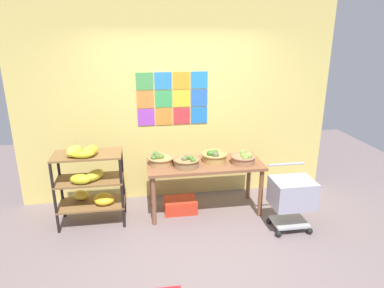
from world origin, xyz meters
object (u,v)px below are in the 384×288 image
object	(u,v)px
fruit_basket_left	(187,162)
fruit_basket_back_left	(244,158)
produce_crate_under_table	(180,205)
fruit_basket_back_right	(214,156)
shopping_cart	(292,195)
display_table	(205,169)
banana_shelf_unit	(90,179)
fruit_basket_centre	(160,159)

from	to	relation	value
fruit_basket_left	fruit_basket_back_left	bearing A→B (deg)	-0.63
fruit_basket_left	produce_crate_under_table	world-z (taller)	fruit_basket_left
produce_crate_under_table	fruit_basket_left	bearing A→B (deg)	-54.56
fruit_basket_back_right	shopping_cart	bearing A→B (deg)	-38.58
shopping_cart	display_table	bearing A→B (deg)	134.96
fruit_basket_left	fruit_basket_back_left	distance (m)	0.78
display_table	produce_crate_under_table	distance (m)	0.64
produce_crate_under_table	shopping_cart	bearing A→B (deg)	-26.69
banana_shelf_unit	display_table	xyz separation A→B (m)	(1.52, 0.09, -0.01)
fruit_basket_left	fruit_basket_centre	bearing A→B (deg)	157.06
shopping_cart	fruit_basket_left	bearing A→B (deg)	143.94
fruit_basket_centre	shopping_cart	distance (m)	1.77
fruit_basket_left	produce_crate_under_table	distance (m)	0.71
banana_shelf_unit	fruit_basket_back_right	xyz separation A→B (m)	(1.66, 0.13, 0.16)
display_table	fruit_basket_centre	bearing A→B (deg)	174.36
banana_shelf_unit	fruit_basket_left	bearing A→B (deg)	0.52
fruit_basket_centre	fruit_basket_left	world-z (taller)	same
fruit_basket_left	shopping_cart	world-z (taller)	fruit_basket_left
fruit_basket_back_left	banana_shelf_unit	bearing A→B (deg)	-179.92
fruit_basket_left	produce_crate_under_table	size ratio (longest dim) A/B	0.79
display_table	fruit_basket_left	xyz separation A→B (m)	(-0.26, -0.08, 0.16)
fruit_basket_centre	fruit_basket_back_left	world-z (taller)	fruit_basket_back_left
fruit_basket_back_right	produce_crate_under_table	bearing A→B (deg)	-178.75
fruit_basket_back_right	fruit_basket_back_left	bearing A→B (deg)	-18.73
fruit_basket_back_left	produce_crate_under_table	size ratio (longest dim) A/B	0.76
fruit_basket_centre	display_table	bearing A→B (deg)	-5.64
banana_shelf_unit	produce_crate_under_table	xyz separation A→B (m)	(1.18, 0.12, -0.55)
produce_crate_under_table	fruit_basket_centre	bearing A→B (deg)	172.58
fruit_basket_left	fruit_basket_back_left	world-z (taller)	fruit_basket_back_left
display_table	fruit_basket_back_left	world-z (taller)	fruit_basket_back_left
fruit_basket_left	shopping_cart	distance (m)	1.41
produce_crate_under_table	display_table	bearing A→B (deg)	-4.28
fruit_basket_centre	fruit_basket_back_right	bearing A→B (deg)	-1.82
banana_shelf_unit	display_table	bearing A→B (deg)	3.56
produce_crate_under_table	fruit_basket_back_left	bearing A→B (deg)	-7.81
banana_shelf_unit	fruit_basket_back_right	distance (m)	1.67
fruit_basket_back_left	shopping_cart	bearing A→B (deg)	-49.30
display_table	fruit_basket_back_left	xyz separation A→B (m)	(0.51, -0.09, 0.16)
display_table	shopping_cart	distance (m)	1.19
fruit_basket_centre	produce_crate_under_table	distance (m)	0.75
fruit_basket_back_right	produce_crate_under_table	xyz separation A→B (m)	(-0.48, -0.01, -0.71)
banana_shelf_unit	display_table	world-z (taller)	banana_shelf_unit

